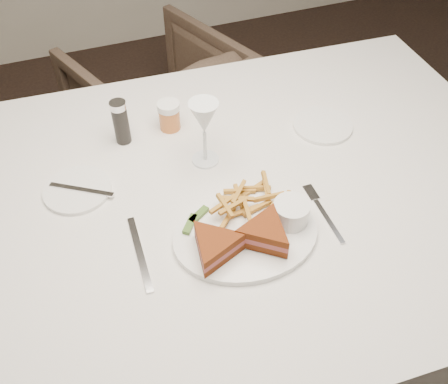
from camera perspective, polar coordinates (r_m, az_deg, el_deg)
table at (r=1.48m, az=-0.70°, el=-10.21°), size 1.66×1.16×0.75m
chair_far at (r=2.22m, az=-7.39°, el=10.23°), size 0.78×0.76×0.63m
table_setting at (r=1.12m, az=0.62°, el=-0.38°), size 0.82×0.64×0.18m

